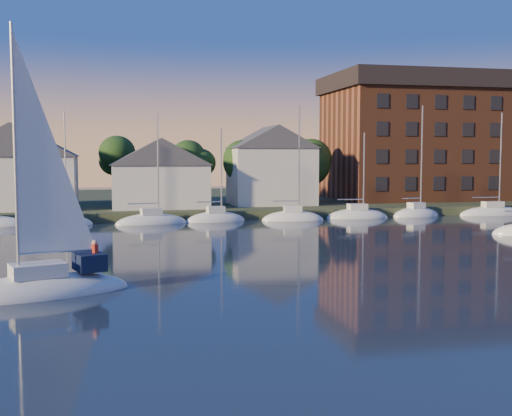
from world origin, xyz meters
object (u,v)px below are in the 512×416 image
object	(u,v)px
clubhouse_west	(17,166)
hero_sailboat	(41,283)
clubhouse_east	(271,164)
clubhouse_centre	(159,172)
condo_block	(437,137)

from	to	relation	value
clubhouse_west	hero_sailboat	distance (m)	44.12
clubhouse_west	clubhouse_east	xyz separation A→B (m)	(30.00, 1.00, 0.07)
clubhouse_centre	condo_block	bearing A→B (deg)	11.24
condo_block	hero_sailboat	world-z (taller)	condo_block
clubhouse_centre	condo_block	distance (m)	41.05
condo_block	clubhouse_centre	bearing A→B (deg)	-168.76
clubhouse_centre	clubhouse_east	distance (m)	14.17
condo_block	clubhouse_east	bearing A→B (deg)	-167.11
clubhouse_centre	hero_sailboat	size ratio (longest dim) A/B	0.79
condo_block	hero_sailboat	xyz separation A→B (m)	(-49.14, -50.21, -9.19)
clubhouse_east	hero_sailboat	distance (m)	50.23
clubhouse_centre	hero_sailboat	xyz separation A→B (m)	(-9.14, -42.26, -4.53)
clubhouse_centre	hero_sailboat	distance (m)	43.47
clubhouse_centre	clubhouse_east	size ratio (longest dim) A/B	1.10
clubhouse_centre	hero_sailboat	world-z (taller)	hero_sailboat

